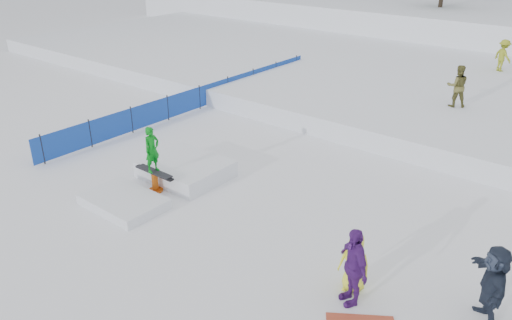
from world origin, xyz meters
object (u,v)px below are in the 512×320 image
Objects in this scene: safety_fence at (200,97)px; spectator_yellow at (354,263)px; spectator_dark at (492,284)px; jib_rail_feature at (169,176)px; walker_olive at (457,86)px; walker_ygreen at (503,55)px; spectator_purple at (353,266)px.

spectator_yellow is at bearing -30.42° from safety_fence.
jib_rail_feature is (-9.64, -0.01, -0.58)m from spectator_dark.
walker_olive reaches higher than spectator_dark.
walker_ygreen is 18.97m from jib_rail_feature.
safety_fence is 8.72× the size of spectator_purple.
spectator_purple reaches higher than spectator_yellow.
spectator_yellow is 2.76m from spectator_dark.
spectator_purple is 0.46m from spectator_yellow.
spectator_dark is (2.45, 1.27, -0.03)m from spectator_purple.
walker_ygreen is 19.69m from spectator_purple.
walker_ygreen is 0.87× the size of spectator_purple.
safety_fence is 3.64× the size of jib_rail_feature.
jib_rail_feature reaches higher than spectator_dark.
walker_olive reaches higher than jib_rail_feature.
spectator_dark is (2.61, 0.89, 0.17)m from spectator_yellow.
walker_ygreen reaches higher than spectator_yellow.
jib_rail_feature reaches higher than spectator_yellow.
spectator_dark is at bearing 139.21° from walker_ygreen.
spectator_purple is 0.42× the size of jib_rail_feature.
spectator_dark reaches higher than spectator_yellow.
spectator_purple is 2.76m from spectator_dark.
spectator_purple reaches higher than spectator_dark.
walker_olive reaches higher than walker_ygreen.
walker_olive is (9.57, 5.15, 1.11)m from safety_fence.
safety_fence is 7.45m from jib_rail_feature.
jib_rail_feature is at bearing 165.63° from spectator_yellow.
safety_fence is at bearing -176.10° from spectator_purple.
spectator_purple is (2.30, -19.54, -0.68)m from walker_ygreen.
spectator_dark reaches higher than safety_fence.
walker_olive reaches higher than spectator_purple.
spectator_dark is (4.60, -11.06, -0.77)m from walker_olive.
safety_fence is 9.34× the size of walker_olive.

